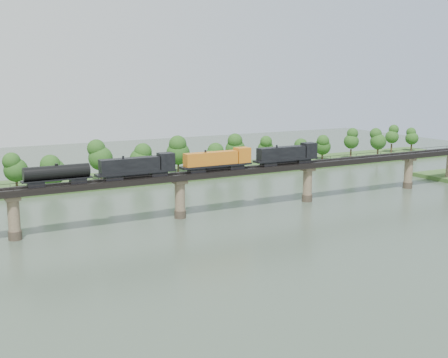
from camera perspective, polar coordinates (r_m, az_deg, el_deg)
name	(u,v)px	position (r m, az deg, el deg)	size (l,w,h in m)	color
ground	(239,250)	(118.26, 1.51, -7.20)	(400.00, 400.00, 0.00)	#354335
far_bank	(114,180)	(194.23, -11.10, -0.08)	(300.00, 24.00, 1.60)	#2C4D1E
bridge	(180,197)	(142.72, -4.50, -1.85)	(236.00, 30.00, 11.50)	#473A2D
bridge_superstructure	(180,173)	(141.50, -4.54, 0.66)	(220.00, 4.90, 0.75)	black
far_treeline	(93,160)	(186.42, -13.18, 1.90)	(289.06, 17.54, 13.60)	#382619
freight_train	(191,162)	(142.47, -3.33, 1.70)	(80.24, 3.13, 5.52)	black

